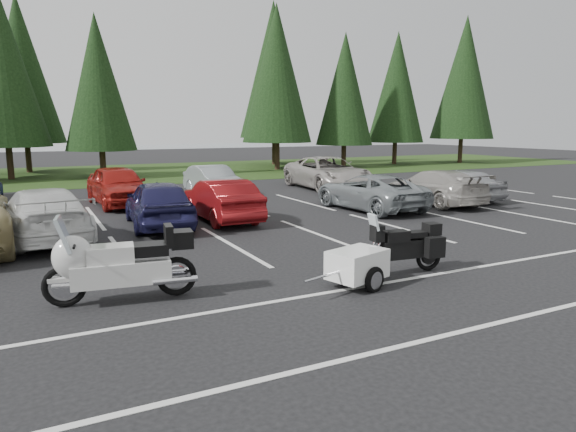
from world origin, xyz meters
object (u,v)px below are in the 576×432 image
Objects in this scene: car_near_6 at (370,192)px; car_far_3 at (213,181)px; car_near_5 at (221,200)px; car_near_7 at (434,187)px; car_near_8 at (459,184)px; adventure_motorcycle at (401,242)px; car_near_3 at (44,214)px; car_near_4 at (159,203)px; car_far_4 at (328,173)px; car_far_2 at (118,185)px; cargo_trailer at (357,268)px; touring_motorcycle at (121,257)px.

car_far_3 is (-4.00, 6.19, 0.01)m from car_near_6.
car_far_3 is (1.73, 5.88, -0.01)m from car_near_5.
car_near_7 is 1.15× the size of car_far_3.
car_near_8 is 1.79× the size of adventure_motorcycle.
car_near_8 is (15.89, 0.69, -0.04)m from car_near_3.
car_near_4 is 10.88m from car_near_7.
adventure_motorcycle is at bearing 118.67° from car_near_4.
car_near_4 is at bearing -144.45° from car_far_4.
car_far_2 reaches higher than adventure_motorcycle.
car_near_6 is at bearing -60.57° from car_far_3.
cargo_trailer is (-0.06, -7.92, -0.32)m from car_near_5.
car_far_3 is at bearing -176.20° from car_far_4.
car_near_3 is at bearing -149.41° from car_far_4.
car_near_7 reaches higher than car_near_6.
car_far_2 is (-13.05, 4.98, 0.11)m from car_near_8.
touring_motorcycle is (-13.06, -6.38, 0.12)m from car_near_7.
car_near_3 is 8.97m from cargo_trailer.
car_near_3 is 1.14× the size of car_near_4.
cargo_trailer is (2.00, -7.80, -0.37)m from car_near_4.
car_near_3 is at bearing 109.25° from cargo_trailer.
car_near_4 is 0.95× the size of car_far_2.
car_near_6 is at bearing -176.66° from car_near_4.
cargo_trailer is (2.40, -12.94, -0.41)m from car_far_2.
car_near_4 is 5.16m from car_far_2.
car_near_6 is 1.02× the size of car_near_7.
touring_motorcycle is at bearing 57.44° from car_near_5.
car_near_7 is at bearing 23.95° from cargo_trailer.
adventure_motorcycle is (1.26, -7.60, -0.02)m from car_near_5.
adventure_motorcycle is (1.32, 0.32, 0.30)m from cargo_trailer.
car_far_4 reaches higher than car_near_4.
car_far_2 is at bearing -122.27° from car_near_3.
car_far_3 is at bearing 94.48° from adventure_motorcycle.
car_far_3 is at bearing -106.71° from car_near_5.
cargo_trailer is at bearing -100.83° from car_far_3.
car_near_8 is 10.61m from car_far_3.
car_near_7 is at bearing 10.73° from car_near_8.
car_near_6 is 1.66× the size of touring_motorcycle.
car_near_3 is 1.19× the size of car_near_5.
car_near_6 is 11.88m from touring_motorcycle.
adventure_motorcycle is (-0.47, -13.49, -0.00)m from car_far_3.
car_near_5 is at bearing -171.81° from car_near_4.
car_near_4 is at bearing 3.18° from car_near_5.
car_near_4 is 6.97m from touring_motorcycle.
adventure_motorcycle is at bearing 45.14° from car_near_7.
car_near_6 is (11.03, 0.34, -0.05)m from car_near_3.
car_near_3 is at bearing 107.78° from touring_motorcycle.
car_near_6 is 7.37m from car_far_3.
car_far_2 is 1.12× the size of car_far_3.
car_far_3 is (-7.08, 6.25, -0.01)m from car_near_7.
car_near_7 is 1.83m from car_near_8.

